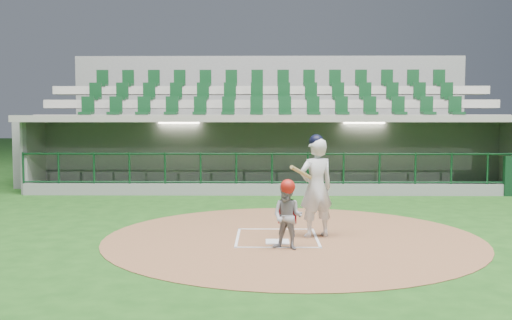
{
  "coord_description": "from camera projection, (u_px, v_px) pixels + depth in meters",
  "views": [
    {
      "loc": [
        -0.26,
        -11.06,
        2.25
      ],
      "look_at": [
        -0.44,
        2.6,
        1.3
      ],
      "focal_mm": 40.0,
      "sensor_mm": 36.0,
      "label": 1
    }
  ],
  "objects": [
    {
      "name": "catcher",
      "position": [
        288.0,
        215.0,
        9.88
      ],
      "size": [
        0.68,
        0.61,
        1.23
      ],
      "color": "#95959B",
      "rests_on": "dirt_circle"
    },
    {
      "name": "batter",
      "position": [
        316.0,
        186.0,
        10.92
      ],
      "size": [
        0.94,
        0.98,
        1.98
      ],
      "color": "silver",
      "rests_on": "dirt_circle"
    },
    {
      "name": "ground",
      "position": [
        277.0,
        235.0,
        11.18
      ],
      "size": [
        120.0,
        120.0,
        0.0
      ],
      "primitive_type": "plane",
      "color": "#174213",
      "rests_on": "ground"
    },
    {
      "name": "seating_deck",
      "position": [
        270.0,
        142.0,
        21.96
      ],
      "size": [
        17.0,
        6.72,
        5.15
      ],
      "color": "slate",
      "rests_on": "ground"
    },
    {
      "name": "dirt_circle",
      "position": [
        292.0,
        237.0,
        10.98
      ],
      "size": [
        7.2,
        7.2,
        0.01
      ],
      "primitive_type": "cylinder",
      "color": "brown",
      "rests_on": "ground"
    },
    {
      "name": "dugout_structure",
      "position": [
        275.0,
        159.0,
        18.92
      ],
      "size": [
        16.4,
        3.7,
        3.0
      ],
      "color": "gray",
      "rests_on": "ground"
    },
    {
      "name": "home_plate",
      "position": [
        277.0,
        242.0,
        10.48
      ],
      "size": [
        0.43,
        0.43,
        0.02
      ],
      "primitive_type": "cube",
      "color": "silver",
      "rests_on": "dirt_circle"
    },
    {
      "name": "batter_box_chalk",
      "position": [
        277.0,
        238.0,
        10.88
      ],
      "size": [
        1.55,
        1.8,
        0.01
      ],
      "color": "white",
      "rests_on": "ground"
    }
  ]
}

